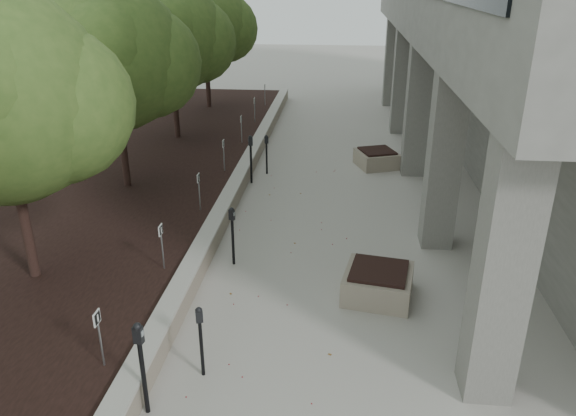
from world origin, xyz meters
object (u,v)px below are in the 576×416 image
at_px(crabapple_tree_5, 206,43).
at_px(parking_meter_3, 233,236).
at_px(parking_meter_2, 143,369).
at_px(parking_meter_5, 267,155).
at_px(crabapple_tree_4, 172,60).
at_px(parking_meter_4, 251,159).
at_px(planter_back, 377,158).
at_px(parking_meter_1, 201,342).
at_px(planter_front, 378,283).
at_px(crabapple_tree_2, 8,141).
at_px(crabapple_tree_3, 116,88).

bearing_deg(crabapple_tree_5, parking_meter_3, -74.78).
relative_size(parking_meter_2, parking_meter_5, 1.21).
relative_size(crabapple_tree_4, parking_meter_4, 3.64).
xyz_separation_m(parking_meter_3, planter_back, (3.44, 7.02, -0.39)).
xyz_separation_m(parking_meter_1, planter_front, (2.87, 2.62, -0.33)).
bearing_deg(parking_meter_4, planter_back, 13.82).
bearing_deg(parking_meter_1, planter_back, 51.46).
distance_m(crabapple_tree_2, parking_meter_4, 7.72).
bearing_deg(parking_meter_4, parking_meter_3, -98.37).
bearing_deg(crabapple_tree_4, crabapple_tree_3, -90.00).
relative_size(parking_meter_1, planter_back, 1.04).
height_order(parking_meter_3, parking_meter_4, parking_meter_4).
xyz_separation_m(crabapple_tree_3, parking_meter_2, (3.25, -7.97, -2.35)).
relative_size(parking_meter_3, parking_meter_5, 1.06).
bearing_deg(crabapple_tree_4, crabapple_tree_2, -90.00).
bearing_deg(parking_meter_1, parking_meter_2, -146.78).
bearing_deg(planter_front, crabapple_tree_5, 114.94).
xyz_separation_m(crabapple_tree_3, parking_meter_1, (3.86, -7.10, -2.49)).
distance_m(crabapple_tree_3, crabapple_tree_4, 5.00).
bearing_deg(crabapple_tree_2, planter_front, 4.43).
distance_m(parking_meter_3, parking_meter_5, 5.94).
relative_size(crabapple_tree_2, parking_meter_5, 4.29).
bearing_deg(parking_meter_3, crabapple_tree_4, 135.31).
relative_size(crabapple_tree_3, planter_front, 4.23).
xyz_separation_m(crabapple_tree_4, parking_meter_1, (3.86, -12.10, -2.49)).
relative_size(parking_meter_1, parking_meter_5, 0.99).
relative_size(parking_meter_1, planter_front, 0.98).
bearing_deg(crabapple_tree_3, crabapple_tree_2, -90.00).
bearing_deg(planter_front, planter_back, 87.31).
distance_m(crabapple_tree_2, parking_meter_1, 5.05).
xyz_separation_m(crabapple_tree_2, crabapple_tree_3, (0.00, 5.00, 0.00)).
relative_size(crabapple_tree_3, parking_meter_3, 4.03).
xyz_separation_m(crabapple_tree_2, parking_meter_4, (3.25, 6.59, -2.37)).
relative_size(planter_front, planter_back, 1.07).
relative_size(parking_meter_4, planter_front, 1.16).
distance_m(crabapple_tree_3, parking_meter_5, 5.02).
relative_size(parking_meter_2, parking_meter_3, 1.14).
bearing_deg(crabapple_tree_3, planter_front, -33.63).
xyz_separation_m(parking_meter_2, parking_meter_3, (0.42, 4.49, -0.10)).
relative_size(crabapple_tree_5, parking_meter_5, 4.29).
bearing_deg(parking_meter_2, parking_meter_3, 93.07).
distance_m(parking_meter_1, parking_meter_2, 1.07).
bearing_deg(crabapple_tree_3, crabapple_tree_5, 90.00).
relative_size(crabapple_tree_3, crabapple_tree_4, 1.00).
distance_m(crabapple_tree_3, parking_meter_4, 4.33).
height_order(parking_meter_1, planter_front, parking_meter_1).
xyz_separation_m(crabapple_tree_4, parking_meter_3, (3.67, -8.48, -2.45)).
relative_size(parking_meter_2, parking_meter_4, 1.03).
relative_size(crabapple_tree_4, planter_front, 4.23).
height_order(crabapple_tree_4, crabapple_tree_5, same).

